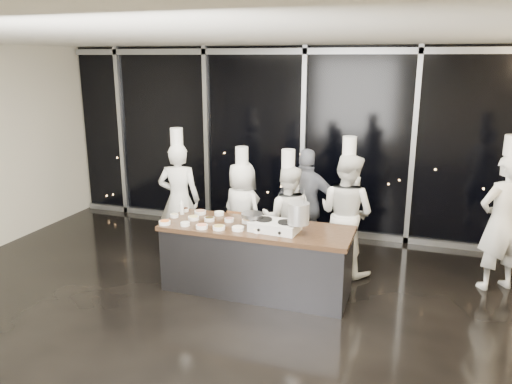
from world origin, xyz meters
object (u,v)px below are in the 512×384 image
(stock_pot, at_px, (298,213))
(chef_right, at_px, (346,213))
(chef_far_left, at_px, (179,199))
(chef_left, at_px, (242,210))
(stove, at_px, (275,226))
(demo_counter, at_px, (256,259))
(chef_side, at_px, (502,221))
(chef_center, at_px, (287,218))
(frying_pan, at_px, (251,215))
(guest, at_px, (307,205))

(stock_pot, distance_m, chef_right, 1.25)
(chef_far_left, xyz_separation_m, chef_left, (0.99, 0.12, -0.13))
(chef_far_left, relative_size, chef_right, 1.01)
(stove, distance_m, chef_right, 1.32)
(stove, bearing_deg, demo_counter, 168.60)
(demo_counter, bearing_deg, chef_side, 20.30)
(chef_far_left, bearing_deg, demo_counter, 138.76)
(chef_center, bearing_deg, frying_pan, 65.72)
(stove, bearing_deg, chef_left, 133.21)
(stove, height_order, stock_pot, stock_pot)
(stock_pot, distance_m, guest, 1.44)
(chef_far_left, bearing_deg, chef_left, 174.84)
(frying_pan, height_order, stock_pot, stock_pot)
(chef_far_left, bearing_deg, guest, 179.67)
(chef_far_left, distance_m, chef_side, 4.55)
(frying_pan, bearing_deg, stove, -0.69)
(stove, height_order, chef_center, chef_center)
(stock_pot, xyz_separation_m, chef_center, (-0.39, 0.95, -0.39))
(guest, distance_m, chef_right, 0.67)
(stove, bearing_deg, chef_side, 28.88)
(stock_pot, height_order, chef_far_left, chef_far_left)
(chef_far_left, distance_m, guest, 1.96)
(stock_pot, xyz_separation_m, chef_left, (-1.14, 1.11, -0.40))
(chef_right, height_order, chef_side, chef_side)
(stove, height_order, chef_side, chef_side)
(demo_counter, relative_size, stock_pot, 9.37)
(guest, bearing_deg, chef_right, 156.65)
(demo_counter, xyz_separation_m, guest, (0.37, 1.26, 0.41))
(stove, distance_m, chef_side, 2.97)
(chef_center, bearing_deg, guest, -121.55)
(stove, distance_m, chef_left, 1.36)
(frying_pan, bearing_deg, chef_right, 50.65)
(demo_counter, bearing_deg, stock_pot, -12.26)
(demo_counter, distance_m, chef_right, 1.48)
(chef_far_left, relative_size, chef_side, 0.96)
(demo_counter, relative_size, chef_center, 1.39)
(frying_pan, bearing_deg, chef_center, 79.88)
(demo_counter, relative_size, stove, 3.91)
(chef_center, relative_size, chef_right, 0.90)
(demo_counter, relative_size, chef_side, 1.19)
(stove, relative_size, frying_pan, 1.28)
(demo_counter, xyz_separation_m, frying_pan, (-0.05, -0.05, 0.61))
(chef_left, bearing_deg, guest, -139.42)
(stove, relative_size, guest, 0.37)
(frying_pan, xyz_separation_m, chef_side, (3.05, 1.16, -0.13))
(stock_pot, height_order, chef_side, chef_side)
(stock_pot, bearing_deg, chef_side, 27.08)
(chef_left, height_order, guest, chef_left)
(chef_left, bearing_deg, chef_side, -154.16)
(demo_counter, bearing_deg, chef_left, 119.55)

